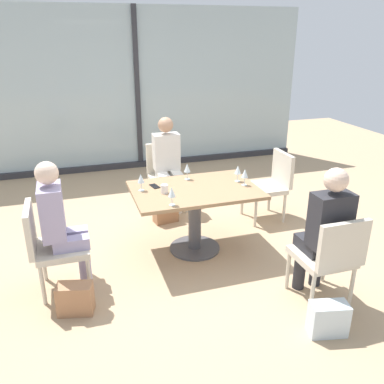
% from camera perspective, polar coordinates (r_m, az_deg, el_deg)
% --- Properties ---
extents(ground_plane, '(12.00, 12.00, 0.00)m').
position_cam_1_polar(ground_plane, '(4.59, 0.38, -8.01)').
color(ground_plane, tan).
extents(window_wall_backdrop, '(5.98, 0.10, 2.70)m').
position_cam_1_polar(window_wall_backdrop, '(7.18, -7.71, 12.93)').
color(window_wall_backdrop, '#A3B7BC').
rests_on(window_wall_backdrop, ground_plane).
extents(dining_table_main, '(1.33, 0.91, 0.73)m').
position_cam_1_polar(dining_table_main, '(4.34, 0.40, -1.65)').
color(dining_table_main, '#997551').
rests_on(dining_table_main, ground_plane).
extents(chair_near_window, '(0.46, 0.51, 0.87)m').
position_cam_1_polar(chair_near_window, '(5.51, -3.72, 2.81)').
color(chair_near_window, beige).
rests_on(chair_near_window, ground_plane).
extents(chair_side_end, '(0.50, 0.46, 0.87)m').
position_cam_1_polar(chair_side_end, '(3.89, -19.37, -6.81)').
color(chair_side_end, beige).
rests_on(chair_side_end, ground_plane).
extents(chair_front_right, '(0.46, 0.50, 0.87)m').
position_cam_1_polar(chair_front_right, '(3.69, 18.88, -8.35)').
color(chair_front_right, beige).
rests_on(chair_front_right, ground_plane).
extents(chair_far_right, '(0.50, 0.46, 0.87)m').
position_cam_1_polar(chair_far_right, '(5.25, 11.14, 1.44)').
color(chair_far_right, beige).
rests_on(chair_far_right, ground_plane).
extents(person_near_window, '(0.34, 0.39, 1.26)m').
position_cam_1_polar(person_near_window, '(5.35, -3.48, 4.51)').
color(person_near_window, silver).
rests_on(person_near_window, ground_plane).
extents(person_side_end, '(0.39, 0.34, 1.26)m').
position_cam_1_polar(person_side_end, '(3.80, -18.11, -3.92)').
color(person_side_end, '#9E93B7').
rests_on(person_side_end, ground_plane).
extents(person_front_right, '(0.34, 0.39, 1.26)m').
position_cam_1_polar(person_front_right, '(3.68, 18.27, -4.82)').
color(person_front_right, '#28282D').
rests_on(person_front_right, ground_plane).
extents(wine_glass_0, '(0.07, 0.07, 0.18)m').
position_cam_1_polar(wine_glass_0, '(4.50, -0.68, 3.38)').
color(wine_glass_0, silver).
rests_on(wine_glass_0, dining_table_main).
extents(wine_glass_1, '(0.07, 0.07, 0.18)m').
position_cam_1_polar(wine_glass_1, '(4.36, 7.48, 2.59)').
color(wine_glass_1, silver).
rests_on(wine_glass_1, dining_table_main).
extents(wine_glass_2, '(0.07, 0.07, 0.18)m').
position_cam_1_polar(wine_glass_2, '(4.20, -7.25, 1.87)').
color(wine_glass_2, silver).
rests_on(wine_glass_2, dining_table_main).
extents(wine_glass_3, '(0.07, 0.07, 0.18)m').
position_cam_1_polar(wine_glass_3, '(3.81, -2.87, -0.06)').
color(wine_glass_3, silver).
rests_on(wine_glass_3, dining_table_main).
extents(wine_glass_4, '(0.07, 0.07, 0.18)m').
position_cam_1_polar(wine_glass_4, '(4.46, 6.50, 3.10)').
color(wine_glass_4, silver).
rests_on(wine_glass_4, dining_table_main).
extents(coffee_cup, '(0.08, 0.08, 0.09)m').
position_cam_1_polar(coffee_cup, '(4.15, -3.92, 0.45)').
color(coffee_cup, white).
rests_on(coffee_cup, dining_table_main).
extents(cell_phone_on_table, '(0.10, 0.16, 0.01)m').
position_cam_1_polar(cell_phone_on_table, '(4.34, -5.30, 0.82)').
color(cell_phone_on_table, black).
rests_on(cell_phone_on_table, dining_table_main).
extents(handbag_0, '(0.32, 0.21, 0.28)m').
position_cam_1_polar(handbag_0, '(5.17, -3.77, -2.77)').
color(handbag_0, '#A3704C').
rests_on(handbag_0, ground_plane).
extents(handbag_1, '(0.33, 0.23, 0.28)m').
position_cam_1_polar(handbag_1, '(3.72, -16.18, -14.30)').
color(handbag_1, '#A3704C').
rests_on(handbag_1, ground_plane).
extents(handbag_2, '(0.33, 0.22, 0.28)m').
position_cam_1_polar(handbag_2, '(3.54, 18.70, -16.62)').
color(handbag_2, silver).
rests_on(handbag_2, ground_plane).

